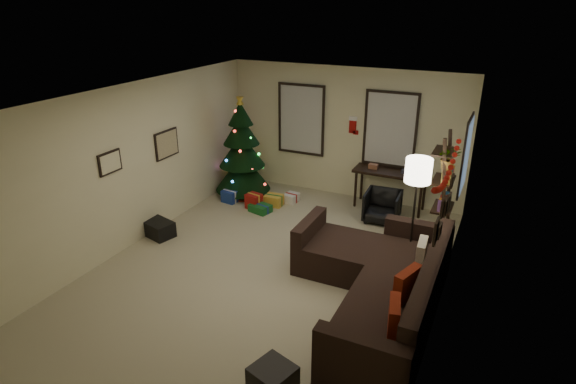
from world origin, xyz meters
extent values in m
plane|color=tan|center=(0.00, 0.00, 0.00)|extent=(7.00, 7.00, 0.00)
plane|color=white|center=(0.00, 0.00, 2.70)|extent=(7.00, 7.00, 0.00)
plane|color=beige|center=(0.00, 3.50, 1.35)|extent=(5.00, 0.00, 5.00)
plane|color=beige|center=(0.00, -3.50, 1.35)|extent=(5.00, 0.00, 5.00)
plane|color=beige|center=(-2.50, 0.00, 1.35)|extent=(0.00, 7.00, 7.00)
plane|color=beige|center=(2.50, 0.00, 1.35)|extent=(0.00, 7.00, 7.00)
cube|color=#728CB2|center=(-0.95, 3.47, 1.55)|extent=(0.94, 0.02, 1.35)
cube|color=beige|center=(-0.95, 3.47, 1.55)|extent=(0.94, 0.03, 1.35)
cube|color=#728CB2|center=(0.95, 3.47, 1.55)|extent=(0.94, 0.02, 1.35)
cube|color=beige|center=(0.95, 3.47, 1.55)|extent=(0.94, 0.03, 1.35)
cube|color=#728CB2|center=(2.47, 2.55, 1.50)|extent=(0.05, 0.27, 1.17)
cube|color=beige|center=(2.47, 2.55, 1.50)|extent=(0.05, 0.45, 1.17)
cylinder|color=black|center=(-1.93, 2.63, 0.13)|extent=(0.09, 0.09, 0.26)
cone|color=black|center=(-1.93, 2.63, 0.52)|extent=(1.17, 1.17, 0.82)
cone|color=black|center=(-1.93, 2.63, 0.99)|extent=(0.96, 0.96, 0.69)
cone|color=black|center=(-1.93, 2.63, 1.42)|extent=(0.76, 0.76, 0.60)
cone|color=black|center=(-1.93, 2.63, 1.76)|extent=(0.52, 0.52, 0.47)
cylinder|color=maroon|center=(-1.93, 2.63, 0.02)|extent=(0.94, 0.94, 0.03)
cube|color=silver|center=(-0.80, 2.65, 0.09)|extent=(0.25, 0.30, 0.18)
cube|color=#14591E|center=(-1.15, 1.95, 0.07)|extent=(0.40, 0.30, 0.15)
cube|color=maroon|center=(-1.35, 2.05, 0.15)|extent=(0.28, 0.25, 0.30)
cube|color=navy|center=(-1.95, 2.10, 0.12)|extent=(0.30, 0.22, 0.25)
cube|color=gold|center=(-1.05, 2.35, 0.11)|extent=(0.35, 0.28, 0.22)
cube|color=black|center=(2.03, -0.23, 0.24)|extent=(1.03, 2.74, 0.48)
cube|color=black|center=(2.44, -0.23, 0.71)|extent=(0.20, 2.74, 0.46)
cube|color=black|center=(2.03, -1.70, 0.38)|extent=(1.03, 0.20, 0.75)
cube|color=black|center=(2.03, 1.24, 0.38)|extent=(1.03, 0.20, 0.75)
cube|color=black|center=(1.03, 0.62, 0.24)|extent=(0.97, 1.03, 0.48)
cube|color=black|center=(0.46, 0.62, 0.38)|extent=(0.18, 1.03, 0.75)
cube|color=maroon|center=(2.21, -1.11, 0.64)|extent=(0.21, 0.45, 0.44)
cube|color=maroon|center=(2.21, -0.41, 0.64)|extent=(0.27, 0.48, 0.47)
cube|color=beige|center=(2.21, 0.49, 0.63)|extent=(0.14, 0.41, 0.40)
cube|color=black|center=(1.21, -2.11, 0.19)|extent=(0.51, 0.51, 0.39)
cube|color=black|center=(1.10, 3.22, 0.76)|extent=(1.46, 0.52, 0.05)
cylinder|color=black|center=(0.46, 3.01, 0.36)|extent=(0.05, 0.05, 0.73)
cylinder|color=black|center=(0.46, 3.43, 0.36)|extent=(0.05, 0.05, 0.73)
cylinder|color=black|center=(1.74, 3.01, 0.36)|extent=(0.05, 0.05, 0.73)
cylinder|color=black|center=(1.74, 3.43, 0.36)|extent=(0.05, 0.05, 0.73)
imported|color=black|center=(1.13, 2.57, 0.30)|extent=(0.62, 0.58, 0.60)
cube|color=black|center=(2.32, 1.43, 1.03)|extent=(0.05, 0.05, 2.06)
cube|color=black|center=(2.32, 1.98, 1.03)|extent=(0.05, 0.05, 2.06)
cube|color=black|center=(2.29, 1.71, 0.40)|extent=(0.30, 0.57, 0.03)
cube|color=black|center=(2.29, 1.71, 0.86)|extent=(0.30, 0.57, 0.03)
cube|color=black|center=(2.29, 1.71, 1.32)|extent=(0.30, 0.57, 0.03)
cube|color=black|center=(2.29, 1.71, 1.77)|extent=(0.30, 0.57, 0.03)
imported|color=#4C4C4C|center=(2.30, 1.51, 1.80)|extent=(0.53, 0.50, 0.47)
cylinder|color=black|center=(1.95, 1.09, 0.02)|extent=(0.32, 0.32, 0.03)
cylinder|color=black|center=(1.95, 1.09, 0.79)|extent=(0.03, 0.03, 1.52)
cylinder|color=white|center=(1.95, 1.09, 1.63)|extent=(0.38, 0.38, 0.36)
cube|color=black|center=(-2.48, 0.94, 1.50)|extent=(0.04, 0.60, 0.50)
cube|color=tan|center=(-2.48, 0.94, 1.50)|extent=(0.01, 0.54, 0.45)
cube|color=black|center=(-2.48, -0.42, 1.57)|extent=(0.04, 0.45, 0.35)
cube|color=beige|center=(-2.48, -0.42, 1.57)|extent=(0.01, 0.41, 0.31)
cube|color=black|center=(2.48, -0.60, 1.55)|extent=(0.03, 0.22, 0.28)
cube|color=black|center=(2.48, -0.25, 1.70)|extent=(0.03, 0.18, 0.22)
cube|color=black|center=(2.48, -0.25, 1.40)|extent=(0.03, 0.20, 0.16)
cube|color=black|center=(2.48, 0.10, 1.58)|extent=(0.03, 0.26, 0.20)
cube|color=black|center=(2.48, 0.45, 1.48)|extent=(0.03, 0.18, 0.24)
cube|color=black|center=(2.48, 0.45, 1.78)|extent=(0.03, 0.16, 0.16)
cube|color=#990F0C|center=(-0.15, 3.58, 1.44)|extent=(0.14, 0.04, 0.30)
cube|color=white|center=(-0.15, 3.58, 1.59)|extent=(0.16, 0.05, 0.08)
cube|color=#990F0C|center=(-0.08, 3.58, 1.31)|extent=(0.10, 0.04, 0.08)
cube|color=#990F0C|center=(0.18, 3.48, 1.53)|extent=(0.14, 0.04, 0.30)
cube|color=white|center=(0.18, 3.48, 1.68)|extent=(0.16, 0.05, 0.08)
cube|color=#990F0C|center=(0.25, 3.48, 1.40)|extent=(0.10, 0.04, 0.08)
cube|color=black|center=(-2.30, 0.28, 0.14)|extent=(0.63, 0.50, 0.28)
camera|label=1|loc=(2.99, -5.48, 3.94)|focal=29.41mm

